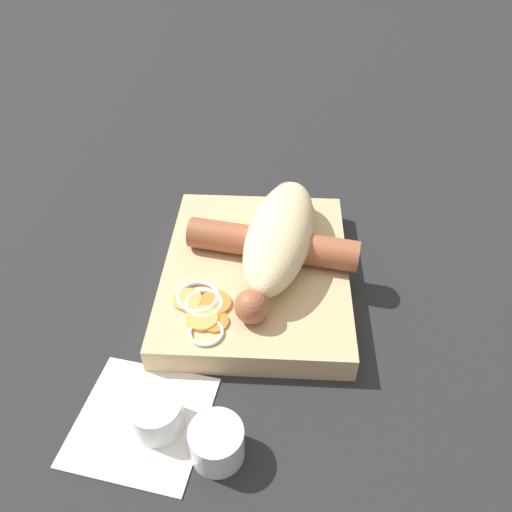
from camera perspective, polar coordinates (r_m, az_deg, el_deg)
name	(u,v)px	position (r m, az deg, el deg)	size (l,w,h in m)	color
ground_plane	(256,283)	(0.51, 0.00, -3.05)	(3.00, 3.00, 0.00)	#232326
food_tray	(256,273)	(0.50, 0.00, -1.98)	(0.23, 0.18, 0.03)	tan
bread_roll	(280,234)	(0.49, 2.76, 2.52)	(0.18, 0.09, 0.05)	beige
sausage	(272,244)	(0.49, 1.88, 1.37)	(0.20, 0.17, 0.03)	#9E5638
pickled_veggies	(202,307)	(0.45, -6.18, -5.84)	(0.08, 0.06, 0.00)	orange
napkin	(142,420)	(0.42, -12.95, -17.81)	(0.12, 0.12, 0.00)	white
condiment_cup_near	(157,416)	(0.41, -11.20, -17.48)	(0.04, 0.04, 0.03)	white
condiment_cup_far	(217,444)	(0.39, -4.49, -20.62)	(0.04, 0.04, 0.03)	white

